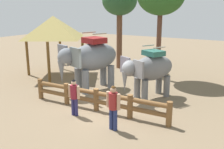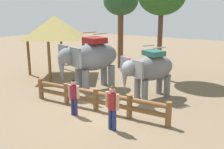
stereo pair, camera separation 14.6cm
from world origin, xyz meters
TOP-DOWN VIEW (x-y plane):
  - ground_plane at (0.00, 0.00)m, footprint 60.00×60.00m
  - log_fence at (0.00, -0.30)m, footprint 7.09×0.43m
  - elephant_near_left at (-1.97, 2.13)m, footprint 2.75×3.92m
  - elephant_center at (1.41, 2.56)m, footprint 2.52×3.21m
  - tourist_woman_in_black at (1.65, -1.57)m, footprint 0.63×0.38m
  - tourist_man_in_blue at (-0.51, -1.24)m, footprint 0.58×0.32m
  - thatched_shelter at (-6.04, 3.61)m, footprint 4.44×4.44m
  - tree_far_right at (-3.35, 7.89)m, footprint 2.60×2.60m

SIDE VIEW (x-z plane):
  - ground_plane at x=0.00m, z-range 0.00..0.00m
  - log_fence at x=0.00m, z-range 0.08..1.13m
  - tourist_man_in_blue at x=-0.51m, z-range 0.13..1.77m
  - tourist_woman_in_black at x=1.65m, z-range 0.14..1.93m
  - elephant_center at x=1.41m, z-range 0.17..2.91m
  - elephant_near_left at x=-1.97m, z-range 0.20..3.49m
  - thatched_shelter at x=-6.04m, z-range 1.27..5.34m
  - tree_far_right at x=-3.35m, z-range 1.86..8.09m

